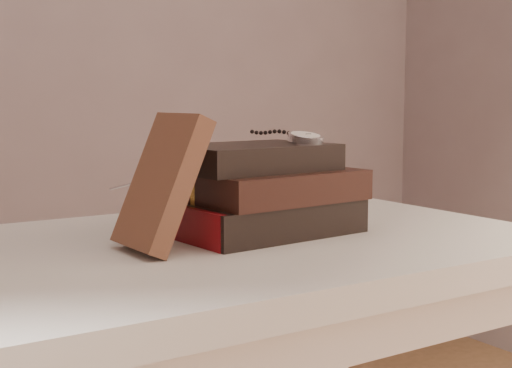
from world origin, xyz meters
TOP-DOWN VIEW (x-y plane):
  - table at (0.00, 0.35)m, footprint 1.00×0.60m
  - book_stack at (0.10, 0.36)m, footprint 0.29×0.21m
  - journal at (-0.08, 0.32)m, footprint 0.11×0.12m
  - pocket_watch at (0.18, 0.35)m, footprint 0.06×0.16m
  - eyeglasses at (0.00, 0.44)m, footprint 0.12×0.14m

SIDE VIEW (x-z plane):
  - table at x=0.00m, z-range 0.28..1.03m
  - book_stack at x=0.10m, z-range 0.75..0.88m
  - eyeglasses at x=0.00m, z-range 0.80..0.85m
  - journal at x=-0.08m, z-range 0.75..0.93m
  - pocket_watch at x=0.18m, z-range 0.88..0.90m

